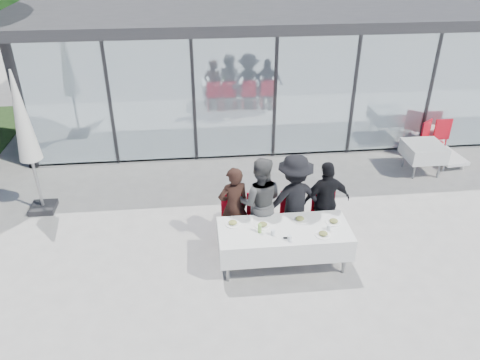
{
  "coord_description": "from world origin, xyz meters",
  "views": [
    {
      "loc": [
        -0.92,
        -6.6,
        5.38
      ],
      "look_at": [
        -0.11,
        1.2,
        0.96
      ],
      "focal_mm": 35.0,
      "sensor_mm": 36.0,
      "label": 1
    }
  ],
  "objects_px": {
    "juice_bottle": "(260,228)",
    "diner_d": "(326,202)",
    "dining_table": "(284,239)",
    "diner_chair_a": "(234,217)",
    "plate_a": "(233,223)",
    "plate_c": "(300,219)",
    "diner_a": "(234,207)",
    "spare_table_right": "(423,151)",
    "plate_extra": "(323,234)",
    "spare_chair_a": "(429,138)",
    "folded_eyeglasses": "(288,238)",
    "diner_b": "(260,202)",
    "diner_chair_d": "(324,212)",
    "diner_chair_b": "(259,216)",
    "lounger": "(440,148)",
    "plate_d": "(334,222)",
    "diner_c": "(294,200)",
    "spare_chair_b": "(439,134)",
    "plate_b": "(263,225)",
    "market_umbrella": "(23,125)",
    "diner_chair_c": "(292,214)"
  },
  "relations": [
    {
      "from": "diner_chair_a",
      "to": "diner_b",
      "type": "relative_size",
      "value": 0.56
    },
    {
      "from": "diner_chair_a",
      "to": "plate_d",
      "type": "xyz_separation_m",
      "value": [
        1.69,
        -0.66,
        0.24
      ]
    },
    {
      "from": "diner_chair_d",
      "to": "spare_table_right",
      "type": "relative_size",
      "value": 1.13
    },
    {
      "from": "dining_table",
      "to": "plate_c",
      "type": "xyz_separation_m",
      "value": [
        0.32,
        0.22,
        0.24
      ]
    },
    {
      "from": "diner_a",
      "to": "diner_b",
      "type": "relative_size",
      "value": 0.91
    },
    {
      "from": "spare_chair_a",
      "to": "plate_a",
      "type": "bearing_deg",
      "value": -146.0
    },
    {
      "from": "diner_chair_b",
      "to": "spare_table_right",
      "type": "height_order",
      "value": "diner_chair_b"
    },
    {
      "from": "plate_b",
      "to": "dining_table",
      "type": "bearing_deg",
      "value": -17.82
    },
    {
      "from": "diner_chair_a",
      "to": "plate_a",
      "type": "height_order",
      "value": "diner_chair_a"
    },
    {
      "from": "diner_chair_d",
      "to": "folded_eyeglasses",
      "type": "relative_size",
      "value": 6.96
    },
    {
      "from": "plate_d",
      "to": "lounger",
      "type": "xyz_separation_m",
      "value": [
        3.87,
        3.66,
        -0.52
      ]
    },
    {
      "from": "diner_c",
      "to": "spare_chair_b",
      "type": "relative_size",
      "value": 1.82
    },
    {
      "from": "plate_d",
      "to": "folded_eyeglasses",
      "type": "distance_m",
      "value": 0.95
    },
    {
      "from": "diner_chair_b",
      "to": "spare_table_right",
      "type": "bearing_deg",
      "value": 28.29
    },
    {
      "from": "diner_b",
      "to": "juice_bottle",
      "type": "height_order",
      "value": "diner_b"
    },
    {
      "from": "diner_chair_c",
      "to": "lounger",
      "type": "xyz_separation_m",
      "value": [
        4.45,
        3.0,
        -0.28
      ]
    },
    {
      "from": "plate_a",
      "to": "plate_b",
      "type": "height_order",
      "value": "same"
    },
    {
      "from": "diner_b",
      "to": "diner_c",
      "type": "distance_m",
      "value": 0.63
    },
    {
      "from": "diner_chair_d",
      "to": "lounger",
      "type": "relative_size",
      "value": 0.7
    },
    {
      "from": "diner_chair_a",
      "to": "diner_chair_d",
      "type": "bearing_deg",
      "value": 0.0
    },
    {
      "from": "diner_d",
      "to": "diner_a",
      "type": "bearing_deg",
      "value": -9.32
    },
    {
      "from": "plate_a",
      "to": "spare_table_right",
      "type": "height_order",
      "value": "plate_a"
    },
    {
      "from": "plate_a",
      "to": "plate_c",
      "type": "xyz_separation_m",
      "value": [
        1.18,
        0.0,
        0.0
      ]
    },
    {
      "from": "spare_chair_a",
      "to": "spare_chair_b",
      "type": "bearing_deg",
      "value": 32.65
    },
    {
      "from": "plate_c",
      "to": "juice_bottle",
      "type": "xyz_separation_m",
      "value": [
        -0.75,
        -0.28,
        0.06
      ]
    },
    {
      "from": "lounger",
      "to": "spare_chair_a",
      "type": "bearing_deg",
      "value": 177.2
    },
    {
      "from": "juice_bottle",
      "to": "diner_d",
      "type": "bearing_deg",
      "value": 29.42
    },
    {
      "from": "plate_extra",
      "to": "spare_chair_a",
      "type": "relative_size",
      "value": 0.28
    },
    {
      "from": "juice_bottle",
      "to": "lounger",
      "type": "distance_m",
      "value": 6.46
    },
    {
      "from": "diner_chair_d",
      "to": "spare_chair_b",
      "type": "xyz_separation_m",
      "value": [
        3.89,
        3.27,
        0.0
      ]
    },
    {
      "from": "diner_chair_a",
      "to": "folded_eyeglasses",
      "type": "distance_m",
      "value": 1.32
    },
    {
      "from": "diner_b",
      "to": "plate_c",
      "type": "height_order",
      "value": "diner_b"
    },
    {
      "from": "diner_chair_b",
      "to": "plate_b",
      "type": "xyz_separation_m",
      "value": [
        -0.03,
        -0.64,
        0.24
      ]
    },
    {
      "from": "diner_chair_c",
      "to": "market_umbrella",
      "type": "distance_m",
      "value": 5.38
    },
    {
      "from": "market_umbrella",
      "to": "lounger",
      "type": "bearing_deg",
      "value": 9.11
    },
    {
      "from": "diner_b",
      "to": "plate_extra",
      "type": "height_order",
      "value": "diner_b"
    },
    {
      "from": "plate_a",
      "to": "spare_table_right",
      "type": "bearing_deg",
      "value": 30.49
    },
    {
      "from": "diner_chair_d",
      "to": "spare_table_right",
      "type": "bearing_deg",
      "value": 37.17
    },
    {
      "from": "diner_a",
      "to": "spare_table_right",
      "type": "xyz_separation_m",
      "value": [
        4.72,
        2.33,
        -0.24
      ]
    },
    {
      "from": "dining_table",
      "to": "diner_chair_a",
      "type": "bearing_deg",
      "value": 136.93
    },
    {
      "from": "dining_table",
      "to": "diner_d",
      "type": "relative_size",
      "value": 1.41
    },
    {
      "from": "plate_a",
      "to": "plate_c",
      "type": "bearing_deg",
      "value": 0.05
    },
    {
      "from": "plate_b",
      "to": "plate_extra",
      "type": "distance_m",
      "value": 1.03
    },
    {
      "from": "dining_table",
      "to": "plate_b",
      "type": "xyz_separation_m",
      "value": [
        -0.35,
        0.11,
        0.24
      ]
    },
    {
      "from": "dining_table",
      "to": "juice_bottle",
      "type": "distance_m",
      "value": 0.53
    },
    {
      "from": "diner_chair_a",
      "to": "diner_a",
      "type": "bearing_deg",
      "value": -90.0
    },
    {
      "from": "plate_c",
      "to": "diner_chair_b",
      "type": "bearing_deg",
      "value": 140.56
    },
    {
      "from": "plate_a",
      "to": "plate_b",
      "type": "distance_m",
      "value": 0.52
    },
    {
      "from": "plate_b",
      "to": "spare_table_right",
      "type": "height_order",
      "value": "plate_b"
    },
    {
      "from": "diner_chair_a",
      "to": "diner_chair_b",
      "type": "bearing_deg",
      "value": 0.0
    }
  ]
}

